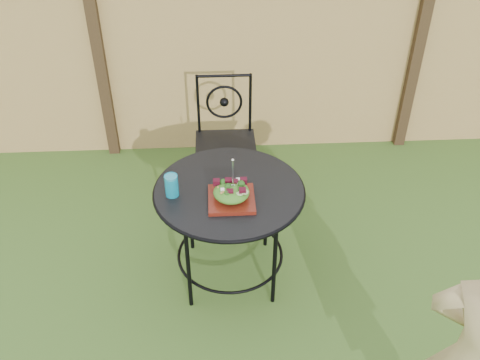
% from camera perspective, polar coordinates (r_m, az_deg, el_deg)
% --- Properties ---
extents(ground, '(60.00, 60.00, 0.00)m').
position_cam_1_polar(ground, '(3.34, 5.06, -17.10)').
color(ground, '#294D19').
rests_on(ground, ground).
extents(fence, '(8.00, 0.12, 1.90)m').
position_cam_1_polar(fence, '(4.50, 2.14, 14.02)').
color(fence, tan).
rests_on(fence, ground).
extents(patio_table, '(0.92, 0.92, 0.72)m').
position_cam_1_polar(patio_table, '(3.30, -1.13, -2.84)').
color(patio_table, black).
rests_on(patio_table, ground).
extents(patio_chair, '(0.46, 0.46, 0.95)m').
position_cam_1_polar(patio_chair, '(4.11, -1.57, 4.63)').
color(patio_chair, black).
rests_on(patio_chair, ground).
extents(salad_plate, '(0.27, 0.27, 0.02)m').
position_cam_1_polar(salad_plate, '(3.12, -0.92, -2.06)').
color(salad_plate, '#4F0F0B').
rests_on(salad_plate, patio_table).
extents(salad, '(0.21, 0.21, 0.08)m').
position_cam_1_polar(salad, '(3.09, -0.93, -1.31)').
color(salad, '#235614').
rests_on(salad, salad_plate).
extents(fork, '(0.01, 0.01, 0.18)m').
position_cam_1_polar(fork, '(3.01, -0.76, 0.64)').
color(fork, silver).
rests_on(fork, salad).
extents(drinking_glass, '(0.08, 0.08, 0.14)m').
position_cam_1_polar(drinking_glass, '(3.15, -7.31, -0.58)').
color(drinking_glass, '#0E85A3').
rests_on(drinking_glass, patio_table).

